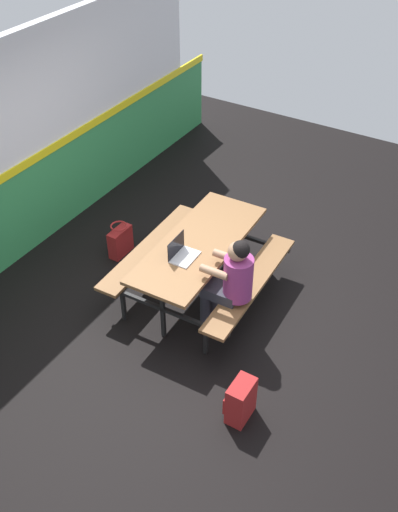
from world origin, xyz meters
TOP-DOWN VIEW (x-y plane):
  - ground_plane at (0.00, 0.00)m, footprint 10.00×10.00m
  - accent_backdrop at (0.00, 2.30)m, footprint 8.00×0.14m
  - picnic_table_main at (0.22, 0.00)m, footprint 1.92×1.61m
  - student_nearer at (-0.10, -0.57)m, footprint 0.37×0.53m
  - laptop_silver at (-0.09, 0.03)m, footprint 0.33×0.23m
  - backpack_dark at (-1.04, -1.20)m, footprint 0.30×0.22m
  - tote_bag_bright at (0.35, 1.22)m, footprint 0.34×0.21m

SIDE VIEW (x-z plane):
  - ground_plane at x=0.00m, z-range -0.02..0.00m
  - tote_bag_bright at x=0.35m, z-range -0.02..0.41m
  - backpack_dark at x=-1.04m, z-range 0.00..0.44m
  - picnic_table_main at x=0.22m, z-range 0.21..0.95m
  - student_nearer at x=-0.10m, z-range 0.10..1.31m
  - laptop_silver at x=-0.09m, z-range 0.67..0.90m
  - accent_backdrop at x=0.00m, z-range -0.05..2.55m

